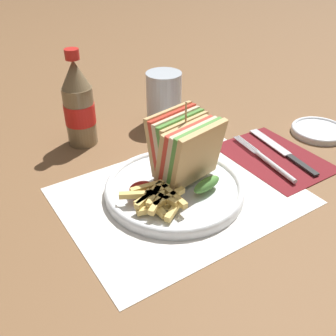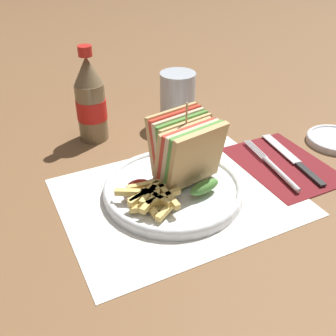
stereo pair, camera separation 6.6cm
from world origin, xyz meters
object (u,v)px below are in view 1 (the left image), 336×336
plate_main (175,188)px  glass_near (164,102)px  fork (269,162)px  side_saucer (319,130)px  knife (283,151)px  coke_bottle_near (79,105)px  club_sandwich (185,150)px

plate_main → glass_near: (0.13, 0.23, 0.04)m
fork → side_saucer: same height
knife → glass_near: glass_near is taller
plate_main → coke_bottle_near: size_ratio=1.22×
side_saucer → fork: bearing=-169.9°
club_sandwich → glass_near: size_ratio=1.21×
fork → knife: size_ratio=0.95×
glass_near → knife: bearing=-63.6°
club_sandwich → side_saucer: (0.35, -0.00, -0.06)m
plate_main → side_saucer: (0.38, 0.01, -0.00)m
club_sandwich → coke_bottle_near: bearing=110.5°
plate_main → glass_near: glass_near is taller
coke_bottle_near → side_saucer: 0.51m
glass_near → club_sandwich: bearing=-114.3°
glass_near → side_saucer: (0.25, -0.23, -0.04)m
plate_main → coke_bottle_near: bearing=103.4°
club_sandwich → knife: bearing=-5.6°
club_sandwich → knife: (0.22, -0.02, -0.06)m
glass_near → fork: bearing=-75.5°
plate_main → club_sandwich: club_sandwich is taller
club_sandwich → fork: (0.17, -0.04, -0.06)m
coke_bottle_near → plate_main: bearing=-76.6°
club_sandwich → fork: size_ratio=0.77×
club_sandwich → plate_main: bearing=-157.9°
side_saucer → glass_near: bearing=137.8°
knife → coke_bottle_near: coke_bottle_near is taller
coke_bottle_near → side_saucer: coke_bottle_near is taller
club_sandwich → coke_bottle_near: coke_bottle_near is taller
plate_main → coke_bottle_near: coke_bottle_near is taller
fork → knife: fork is taller
plate_main → glass_near: size_ratio=2.03×
side_saucer → plate_main: bearing=-178.8°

